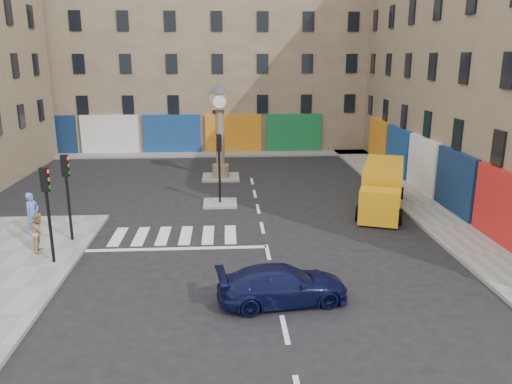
{
  "coord_description": "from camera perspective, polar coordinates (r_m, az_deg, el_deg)",
  "views": [
    {
      "loc": [
        -1.65,
        -17.99,
        7.77
      ],
      "look_at": [
        -0.35,
        3.09,
        2.0
      ],
      "focal_mm": 35.0,
      "sensor_mm": 36.0,
      "label": 1
    }
  ],
  "objects": [
    {
      "name": "pedestrian_blue",
      "position": [
        23.95,
        -24.18,
        -2.28
      ],
      "size": [
        0.7,
        0.82,
        1.9
      ],
      "primitive_type": "imported",
      "rotation": [
        0.0,
        0.0,
        1.15
      ],
      "color": "#5473C1",
      "rests_on": "sidewalk_left"
    },
    {
      "name": "ground",
      "position": [
        19.67,
        1.59,
        -8.0
      ],
      "size": [
        120.0,
        120.0,
        0.0
      ],
      "primitive_type": "plane",
      "color": "black",
      "rests_on": "ground"
    },
    {
      "name": "clock_pillar",
      "position": [
        32.27,
        -4.16,
        7.72
      ],
      "size": [
        1.2,
        1.2,
        6.1
      ],
      "color": "#867358",
      "rests_on": "island_far"
    },
    {
      "name": "navy_sedan",
      "position": [
        16.43,
        3.07,
        -10.55
      ],
      "size": [
        4.45,
        2.28,
        1.24
      ],
      "primitive_type": "imported",
      "rotation": [
        0.0,
        0.0,
        1.7
      ],
      "color": "black",
      "rests_on": "ground"
    },
    {
      "name": "sidewalk_far",
      "position": [
        40.99,
        -6.77,
        4.34
      ],
      "size": [
        32.0,
        2.4,
        0.15
      ],
      "primitive_type": "cube",
      "color": "gray",
      "rests_on": "ground"
    },
    {
      "name": "island_near",
      "position": [
        27.11,
        -4.12,
        -1.29
      ],
      "size": [
        1.8,
        1.8,
        0.12
      ],
      "primitive_type": "cube",
      "color": "gray",
      "rests_on": "ground"
    },
    {
      "name": "yellow_van",
      "position": [
        26.88,
        14.24,
        0.54
      ],
      "size": [
        3.95,
        6.64,
        2.32
      ],
      "rotation": [
        0.0,
        0.0,
        -0.35
      ],
      "color": "#F1A614",
      "rests_on": "ground"
    },
    {
      "name": "pedestrian_tan",
      "position": [
        21.86,
        -23.53,
        -4.21
      ],
      "size": [
        0.75,
        0.89,
        1.61
      ],
      "primitive_type": "imported",
      "rotation": [
        0.0,
        0.0,
        1.77
      ],
      "color": "tan",
      "rests_on": "sidewalk_left"
    },
    {
      "name": "traffic_light_left_near",
      "position": [
        20.04,
        -22.77,
        -0.83
      ],
      "size": [
        0.28,
        0.22,
        3.7
      ],
      "color": "black",
      "rests_on": "sidewalk_left"
    },
    {
      "name": "building_far",
      "position": [
        46.06,
        -6.71,
        16.08
      ],
      "size": [
        32.0,
        10.0,
        17.0
      ],
      "primitive_type": "cube",
      "color": "gray",
      "rests_on": "ground"
    },
    {
      "name": "sidewalk_right",
      "position": [
        30.82,
        16.22,
        0.19
      ],
      "size": [
        2.6,
        30.0,
        0.15
      ],
      "primitive_type": "cube",
      "color": "gray",
      "rests_on": "ground"
    },
    {
      "name": "island_far",
      "position": [
        32.91,
        -4.04,
        1.69
      ],
      "size": [
        2.4,
        2.4,
        0.12
      ],
      "primitive_type": "cube",
      "color": "gray",
      "rests_on": "ground"
    },
    {
      "name": "traffic_light_island",
      "position": [
        26.51,
        -4.23,
        3.97
      ],
      "size": [
        0.28,
        0.22,
        3.7
      ],
      "color": "black",
      "rests_on": "island_near"
    },
    {
      "name": "traffic_light_left_far",
      "position": [
        22.24,
        -20.82,
        0.88
      ],
      "size": [
        0.28,
        0.22,
        3.7
      ],
      "color": "black",
      "rests_on": "sidewalk_left"
    }
  ]
}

